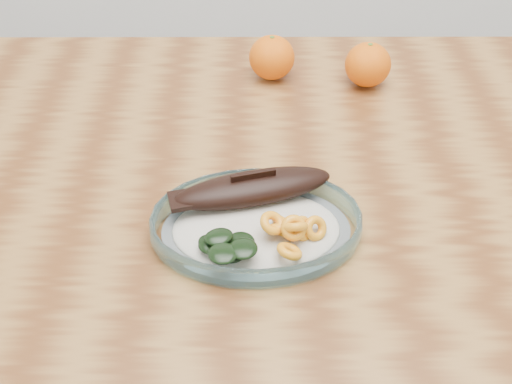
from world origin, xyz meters
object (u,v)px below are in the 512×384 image
dining_table (300,210)px  orange_left (272,57)px  plated_meal (256,222)px  orange_right (368,65)px

dining_table → orange_left: size_ratio=15.15×
plated_meal → orange_left: orange_left is taller
dining_table → plated_meal: bearing=-114.5°
dining_table → plated_meal: size_ratio=2.38×
plated_meal → orange_left: 0.40m
plated_meal → orange_left: (0.03, 0.40, 0.02)m
dining_table → orange_left: bearing=99.8°
orange_right → orange_left: bearing=171.3°
dining_table → orange_right: (0.12, 0.22, 0.14)m
dining_table → orange_right: orange_right is taller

